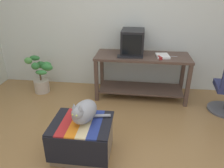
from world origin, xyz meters
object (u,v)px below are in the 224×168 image
(keyboard, at_px, (130,56))
(ottoman_with_blanket, at_px, (82,138))
(desk, at_px, (142,69))
(potted_plant, at_px, (41,77))
(tv_monitor, at_px, (133,42))
(book, at_px, (163,56))
(stapler, at_px, (160,58))
(cat, at_px, (84,112))

(keyboard, distance_m, ottoman_with_blanket, 1.57)
(desk, relative_size, ottoman_with_blanket, 2.34)
(potted_plant, bearing_deg, tv_monitor, 4.94)
(keyboard, xyz_separation_m, book, (0.52, 0.09, 0.00))
(keyboard, xyz_separation_m, stapler, (0.47, -0.03, 0.01))
(potted_plant, bearing_deg, desk, 1.84)
(cat, distance_m, potted_plant, 1.87)
(keyboard, distance_m, potted_plant, 1.66)
(book, distance_m, potted_plant, 2.16)
(desk, bearing_deg, ottoman_with_blanket, -112.73)
(ottoman_with_blanket, bearing_deg, tv_monitor, 73.42)
(desk, distance_m, stapler, 0.41)
(book, xyz_separation_m, cat, (-0.94, -1.45, -0.22))
(keyboard, height_order, stapler, stapler)
(desk, relative_size, keyboard, 3.88)
(potted_plant, distance_m, stapler, 2.11)
(keyboard, bearing_deg, tv_monitor, 77.12)
(tv_monitor, bearing_deg, potted_plant, -174.67)
(potted_plant, bearing_deg, cat, -50.94)
(tv_monitor, height_order, potted_plant, tv_monitor)
(tv_monitor, relative_size, keyboard, 1.26)
(tv_monitor, bearing_deg, keyboard, -97.84)
(tv_monitor, xyz_separation_m, stapler, (0.44, -0.25, -0.17))
(desk, xyz_separation_m, keyboard, (-0.20, -0.13, 0.25))
(tv_monitor, xyz_separation_m, cat, (-0.45, -1.58, -0.40))
(keyboard, distance_m, cat, 1.44)
(stapler, bearing_deg, desk, 127.06)
(keyboard, relative_size, cat, 0.92)
(cat, bearing_deg, keyboard, 88.12)
(keyboard, xyz_separation_m, potted_plant, (-1.59, 0.08, -0.46))
(desk, xyz_separation_m, potted_plant, (-1.79, -0.06, -0.21))
(keyboard, xyz_separation_m, cat, (-0.42, -1.37, -0.21))
(tv_monitor, relative_size, stapler, 4.56)
(tv_monitor, relative_size, cat, 1.15)
(keyboard, height_order, cat, keyboard)
(ottoman_with_blanket, xyz_separation_m, stapler, (0.92, 1.37, 0.56))
(ottoman_with_blanket, height_order, potted_plant, potted_plant)
(tv_monitor, relative_size, potted_plant, 0.74)
(stapler, bearing_deg, potted_plant, 156.08)
(book, height_order, cat, book)
(desk, relative_size, potted_plant, 2.30)
(keyboard, xyz_separation_m, ottoman_with_blanket, (-0.45, -1.40, -0.55))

